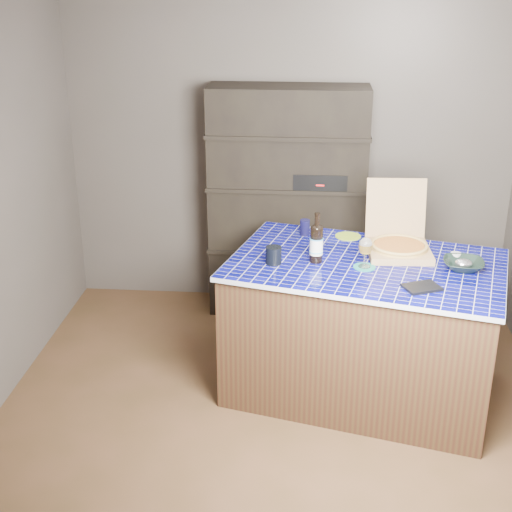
# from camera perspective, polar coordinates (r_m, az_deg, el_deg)

# --- Properties ---
(room) EXTENTS (3.50, 3.50, 3.50)m
(room) POSITION_cam_1_polar(r_m,az_deg,el_deg) (4.01, 1.67, 2.34)
(room) COLOR brown
(room) RESTS_ON ground
(shelving_unit) EXTENTS (1.20, 0.41, 1.80)m
(shelving_unit) POSITION_cam_1_polar(r_m,az_deg,el_deg) (5.57, 2.54, 4.30)
(shelving_unit) COLOR black
(shelving_unit) RESTS_ON floor
(kitchen_island) EXTENTS (1.87, 1.43, 0.91)m
(kitchen_island) POSITION_cam_1_polar(r_m,az_deg,el_deg) (4.65, 8.52, -5.69)
(kitchen_island) COLOR #422F19
(kitchen_island) RESTS_ON floor
(pizza_box) EXTENTS (0.41, 0.49, 0.42)m
(pizza_box) POSITION_cam_1_polar(r_m,az_deg,el_deg) (4.63, 11.33, 0.95)
(pizza_box) COLOR tan
(pizza_box) RESTS_ON kitchen_island
(mead_bottle) EXTENTS (0.09, 0.09, 0.32)m
(mead_bottle) POSITION_cam_1_polar(r_m,az_deg,el_deg) (4.39, 4.85, 1.06)
(mead_bottle) COLOR black
(mead_bottle) RESTS_ON kitchen_island
(teal_trivet) EXTENTS (0.13, 0.13, 0.01)m
(teal_trivet) POSITION_cam_1_polar(r_m,az_deg,el_deg) (4.39, 8.66, -0.88)
(teal_trivet) COLOR #187F6F
(teal_trivet) RESTS_ON kitchen_island
(wine_glass) EXTENTS (0.08, 0.08, 0.19)m
(wine_glass) POSITION_cam_1_polar(r_m,az_deg,el_deg) (4.34, 8.76, 0.72)
(wine_glass) COLOR white
(wine_glass) RESTS_ON teal_trivet
(tumbler) EXTENTS (0.10, 0.10, 0.11)m
(tumbler) POSITION_cam_1_polar(r_m,az_deg,el_deg) (4.38, 1.42, 0.07)
(tumbler) COLOR black
(tumbler) RESTS_ON kitchen_island
(dvd_case) EXTENTS (0.24, 0.21, 0.02)m
(dvd_case) POSITION_cam_1_polar(r_m,az_deg,el_deg) (4.16, 13.12, -2.45)
(dvd_case) COLOR black
(dvd_case) RESTS_ON kitchen_island
(bowl) EXTENTS (0.26, 0.26, 0.06)m
(bowl) POSITION_cam_1_polar(r_m,az_deg,el_deg) (4.48, 16.26, -0.68)
(bowl) COLOR black
(bowl) RESTS_ON kitchen_island
(foil_contents) EXTENTS (0.11, 0.09, 0.05)m
(foil_contents) POSITION_cam_1_polar(r_m,az_deg,el_deg) (4.47, 16.27, -0.55)
(foil_contents) COLOR silver
(foil_contents) RESTS_ON bowl
(white_jar) EXTENTS (0.06, 0.06, 0.06)m
(white_jar) POSITION_cam_1_polar(r_m,az_deg,el_deg) (4.59, 15.68, -0.08)
(white_jar) COLOR silver
(white_jar) RESTS_ON kitchen_island
(navy_cup) EXTENTS (0.07, 0.07, 0.11)m
(navy_cup) POSITION_cam_1_polar(r_m,az_deg,el_deg) (4.86, 3.93, 2.31)
(navy_cup) COLOR black
(navy_cup) RESTS_ON kitchen_island
(green_trivet) EXTENTS (0.17, 0.17, 0.01)m
(green_trivet) POSITION_cam_1_polar(r_m,az_deg,el_deg) (4.87, 7.38, 1.58)
(green_trivet) COLOR #92B526
(green_trivet) RESTS_ON kitchen_island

